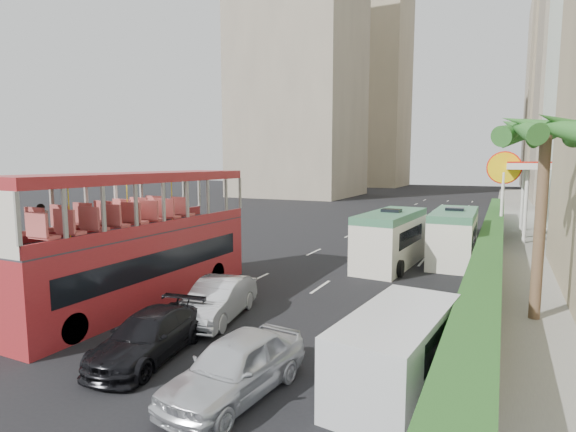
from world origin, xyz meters
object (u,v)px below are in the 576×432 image
Objects in this scene: minibus_far at (454,236)px; palm_tree at (540,225)px; car_silver_lane_b at (236,395)px; panel_van_far at (460,224)px; minibus_near at (391,239)px; car_black at (149,357)px; shell_station at (557,202)px; double_decker_bus at (139,238)px; car_silver_lane_a at (218,319)px; panel_van_near at (397,351)px; van_asset at (407,241)px.

minibus_far is 1.00× the size of palm_tree.
car_silver_lane_b is 26.67m from panel_van_far.
minibus_near is at bearing 134.73° from palm_tree.
car_black is at bearing -111.57° from minibus_far.
minibus_far reaches higher than car_black.
shell_station reaches higher than minibus_far.
double_decker_bus reaches higher than car_silver_lane_a.
car_silver_lane_b is (7.21, -4.47, -2.53)m from double_decker_bus.
car_silver_lane_a is at bearing -102.21° from panel_van_far.
panel_van_near is at bearing -89.71° from minibus_far.
double_decker_bus is 28.02m from shell_station.
car_black is 22.28m from van_asset.
minibus_near is 1.01× the size of minibus_far.
car_silver_lane_a is at bearing 168.22° from panel_van_near.
van_asset is at bearing -126.89° from panel_van_far.
panel_van_near is at bearing 36.33° from car_silver_lane_b.
shell_station is (6.11, 0.95, 1.81)m from panel_van_far.
double_decker_bus is at bearing -120.92° from minibus_near.
van_asset is at bearing 70.30° from car_silver_lane_a.
double_decker_bus is 8.86m from car_silver_lane_b.
shell_station is at bearing 30.22° from van_asset.
shell_station is (8.59, 12.55, 1.32)m from minibus_near.
car_silver_lane_b is 3.39m from car_black.
minibus_near is 1.01× the size of palm_tree.
car_black is 0.90× the size of panel_van_near.
van_asset is 8.03m from minibus_near.
panel_van_far is at bearing 82.32° from minibus_near.
panel_van_near is 0.59× the size of shell_station.
palm_tree is 0.80× the size of shell_station.
shell_station reaches higher than panel_van_near.
minibus_near is 9.29m from palm_tree.
palm_tree is (6.39, -6.45, 1.95)m from minibus_near.
minibus_far is 1.35× the size of panel_van_near.
shell_station is (9.20, 4.67, 2.75)m from van_asset.
car_black is 0.54× the size of shell_station.
car_silver_lane_b is 28.97m from shell_station.
van_asset is 0.93× the size of panel_van_far.
minibus_far is at bearing 45.19° from minibus_near.
double_decker_bus is 2.35× the size of panel_van_far.
car_black is (3.90, -3.76, -2.53)m from double_decker_bus.
panel_van_near is at bearing -28.92° from car_silver_lane_a.
panel_van_far is 0.58× the size of shell_station.
van_asset is (6.80, 18.33, -2.53)m from double_decker_bus.
double_decker_bus is 2.60× the size of car_silver_lane_a.
panel_van_far is (9.89, 22.05, -1.59)m from double_decker_bus.
panel_van_far is (2.67, 26.52, 0.94)m from car_silver_lane_b.
panel_van_near reaches higher than car_silver_lane_a.
car_black is at bearing -99.47° from minibus_near.
palm_tree is (9.94, 4.32, 3.38)m from car_silver_lane_a.
shell_station reaches higher than double_decker_bus.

